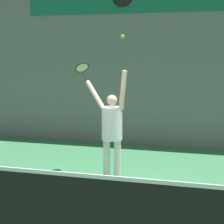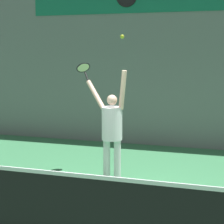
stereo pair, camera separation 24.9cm
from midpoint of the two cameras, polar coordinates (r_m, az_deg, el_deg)
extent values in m
plane|color=#387A4C|center=(6.37, -2.48, -13.69)|extent=(18.00, 18.00, 0.00)
cube|color=slate|center=(10.39, 5.51, 8.95)|extent=(18.00, 0.10, 5.00)
cube|color=black|center=(5.14, -6.87, -13.81)|extent=(6.67, 0.01, 0.91)
cube|color=white|center=(4.98, -6.97, -8.74)|extent=(6.67, 0.02, 0.05)
cylinder|color=white|center=(7.68, -1.70, -6.72)|extent=(0.13, 0.13, 0.78)
cylinder|color=white|center=(7.62, -0.18, -6.83)|extent=(0.13, 0.13, 0.78)
cylinder|color=white|center=(7.50, -0.95, -1.62)|extent=(0.38, 0.38, 0.61)
sphere|color=beige|center=(7.43, -0.96, 1.70)|extent=(0.19, 0.19, 0.19)
cylinder|color=beige|center=(7.32, 0.56, 3.11)|extent=(0.21, 0.19, 0.72)
cylinder|color=beige|center=(7.70, -3.32, 2.44)|extent=(0.52, 0.45, 0.53)
cylinder|color=black|center=(7.99, -4.62, 4.91)|extent=(0.15, 0.16, 0.19)
torus|color=black|center=(8.14, -5.12, 6.23)|extent=(0.36, 0.36, 0.21)
cylinder|color=beige|center=(8.14, -5.12, 6.23)|extent=(0.30, 0.29, 0.17)
sphere|color=#CCDB2D|center=(7.21, 0.49, 10.56)|extent=(0.07, 0.07, 0.07)
camera|label=1|loc=(0.12, -90.96, -0.14)|focal=65.00mm
camera|label=2|loc=(0.12, 89.04, 0.14)|focal=65.00mm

